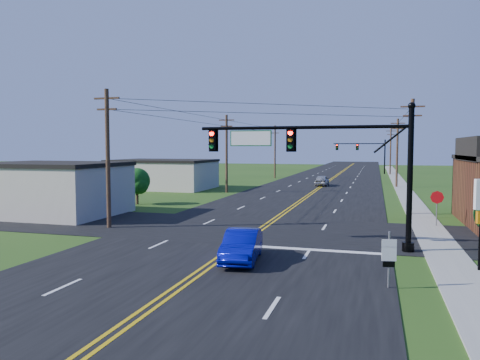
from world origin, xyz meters
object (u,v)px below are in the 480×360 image
(signal_mast_main, at_px, (320,157))
(stop_sign, at_px, (437,201))
(signal_mast_far, at_px, (362,151))
(blue_car, at_px, (242,246))
(route_sign, at_px, (389,256))

(signal_mast_main, xyz_separation_m, stop_sign, (6.74, 8.45, -3.02))
(signal_mast_main, relative_size, signal_mast_far, 1.03)
(signal_mast_main, relative_size, blue_car, 2.63)
(route_sign, bearing_deg, signal_mast_far, 81.84)
(signal_mast_main, height_order, stop_sign, signal_mast_main)
(signal_mast_main, bearing_deg, route_sign, -63.35)
(route_sign, bearing_deg, blue_car, 148.25)
(signal_mast_far, relative_size, blue_car, 2.56)
(signal_mast_main, bearing_deg, blue_car, -125.84)
(signal_mast_main, relative_size, stop_sign, 4.72)
(blue_car, height_order, stop_sign, stop_sign)
(signal_mast_main, height_order, route_sign, signal_mast_main)
(signal_mast_far, relative_size, route_sign, 5.09)
(signal_mast_far, distance_m, stop_sign, 63.96)
(signal_mast_main, relative_size, route_sign, 5.24)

